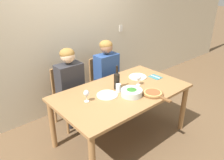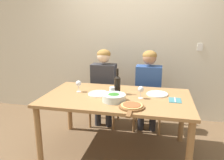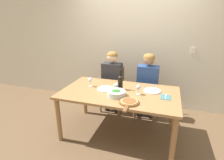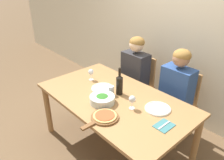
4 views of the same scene
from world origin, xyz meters
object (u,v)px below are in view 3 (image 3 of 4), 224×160
object	(u,v)px
chair_right	(147,90)
broccoli_bowl	(116,93)
pizza_on_board	(129,102)
water_tumbler	(116,88)
chair_left	(113,86)
dinner_plate_right	(152,91)
person_woman	(112,76)
wine_bottle	(120,82)
dinner_plate_left	(106,89)
person_man	(147,80)
wine_glass_right	(138,88)
wine_glass_left	(90,80)
fork_on_napkin	(166,97)

from	to	relation	value
chair_right	broccoli_bowl	distance (m)	1.10
pizza_on_board	water_tumbler	distance (m)	0.45
chair_left	pizza_on_board	xyz separation A→B (m)	(0.58, -1.17, 0.27)
dinner_plate_right	water_tumbler	bearing A→B (deg)	-163.39
chair_right	person_woman	size ratio (longest dim) A/B	0.73
wine_bottle	dinner_plate_left	bearing A→B (deg)	-162.86
chair_left	chair_right	world-z (taller)	same
chair_right	person_man	bearing A→B (deg)	-90.00
broccoli_bowl	wine_glass_right	world-z (taller)	wine_glass_right
person_man	wine_glass_right	bearing A→B (deg)	-93.83
pizza_on_board	water_tumbler	world-z (taller)	water_tumbler
chair_left	wine_glass_left	bearing A→B (deg)	-102.09
wine_bottle	broccoli_bowl	size ratio (longest dim) A/B	1.20
chair_right	dinner_plate_right	world-z (taller)	chair_right
chair_right	fork_on_napkin	xyz separation A→B (m)	(0.35, -0.83, 0.26)
person_man	dinner_plate_left	world-z (taller)	person_man
person_woman	dinner_plate_right	bearing A→B (deg)	-33.30
chair_left	broccoli_bowl	world-z (taller)	chair_left
pizza_on_board	wine_glass_left	distance (m)	0.85
chair_right	dinner_plate_left	bearing A→B (deg)	-125.58
dinner_plate_right	water_tumbler	xyz separation A→B (m)	(-0.54, -0.16, 0.05)
person_woman	water_tumbler	xyz separation A→B (m)	(0.29, -0.71, 0.06)
chair_right	water_tumbler	world-z (taller)	chair_right
person_woman	wine_bottle	xyz separation A→B (m)	(0.34, -0.63, 0.13)
wine_bottle	wine_glass_right	distance (m)	0.32
dinner_plate_right	pizza_on_board	xyz separation A→B (m)	(-0.25, -0.51, 0.01)
wine_glass_left	water_tumbler	bearing A→B (deg)	-7.55
broccoli_bowl	water_tumbler	xyz separation A→B (m)	(-0.06, 0.18, 0.01)
dinner_plate_right	chair_right	bearing A→B (deg)	102.08
chair_right	wine_bottle	world-z (taller)	wine_bottle
wine_bottle	broccoli_bowl	distance (m)	0.28
dinner_plate_left	wine_glass_right	size ratio (longest dim) A/B	1.77
chair_left	person_man	size ratio (longest dim) A/B	0.73
dinner_plate_right	pizza_on_board	bearing A→B (deg)	-116.58
pizza_on_board	fork_on_napkin	bearing A→B (deg)	35.91
wine_bottle	broccoli_bowl	world-z (taller)	wine_bottle
chair_left	wine_glass_right	xyz separation A→B (m)	(0.65, -0.85, 0.36)
dinner_plate_right	wine_glass_right	distance (m)	0.28
wine_bottle	pizza_on_board	bearing A→B (deg)	-60.98
chair_left	person_man	xyz separation A→B (m)	(0.70, -0.11, 0.25)
wine_bottle	wine_glass_left	distance (m)	0.51
chair_left	pizza_on_board	distance (m)	1.33
chair_right	wine_glass_right	xyz separation A→B (m)	(-0.05, -0.85, 0.36)
pizza_on_board	fork_on_napkin	distance (m)	0.57
wine_glass_left	wine_glass_right	world-z (taller)	same
wine_glass_left	chair_left	bearing A→B (deg)	77.91
fork_on_napkin	chair_left	bearing A→B (deg)	141.30
dinner_plate_right	person_man	bearing A→B (deg)	104.38
chair_right	water_tumbler	distance (m)	0.96
wine_glass_left	fork_on_napkin	xyz separation A→B (m)	(1.20, -0.07, -0.10)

